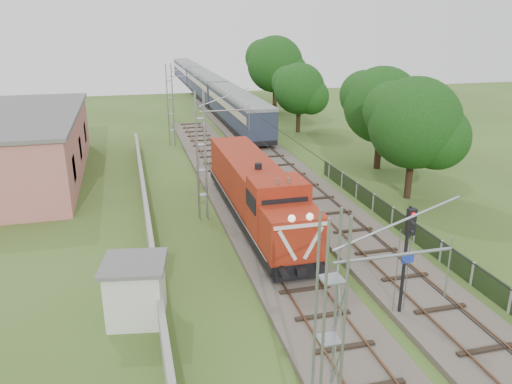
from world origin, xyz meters
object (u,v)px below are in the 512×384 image
object	(u,v)px
coach_rake	(206,84)
locomotive	(256,191)
signal_post	(408,244)
relay_hut	(136,290)

from	to	relation	value
coach_rake	locomotive	bearing A→B (deg)	-95.67
signal_post	relay_hut	xyz separation A→B (m)	(-10.68, 2.80, -2.12)
locomotive	signal_post	size ratio (longest dim) A/B	3.25
coach_rake	relay_hut	size ratio (longest dim) A/B	22.88
signal_post	relay_hut	bearing A→B (deg)	165.30
locomotive	coach_rake	distance (m)	50.64
locomotive	relay_hut	xyz separation A→B (m)	(-7.40, -8.63, -0.82)
coach_rake	relay_hut	distance (m)	60.32
locomotive	signal_post	bearing A→B (deg)	-74.00
signal_post	relay_hut	size ratio (longest dim) A/B	1.71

